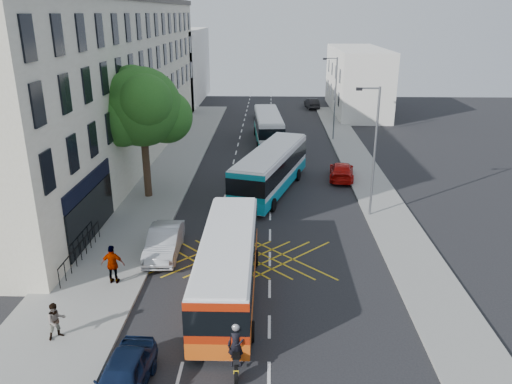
# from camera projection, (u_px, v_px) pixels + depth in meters

# --- Properties ---
(ground) EXTENTS (120.00, 120.00, 0.00)m
(ground) POSITION_uv_depth(u_px,v_px,m) (269.00, 327.00, 20.52)
(ground) COLOR black
(ground) RESTS_ON ground
(pavement_left) EXTENTS (5.00, 70.00, 0.15)m
(pavement_left) POSITION_uv_depth(u_px,v_px,m) (149.00, 196.00, 34.84)
(pavement_left) COLOR gray
(pavement_left) RESTS_ON ground
(pavement_right) EXTENTS (3.00, 70.00, 0.15)m
(pavement_right) POSITION_uv_depth(u_px,v_px,m) (379.00, 199.00, 34.39)
(pavement_right) COLOR gray
(pavement_right) RESTS_ON ground
(terrace_main) EXTENTS (8.30, 45.00, 13.50)m
(terrace_main) POSITION_uv_depth(u_px,v_px,m) (104.00, 81.00, 41.65)
(terrace_main) COLOR beige
(terrace_main) RESTS_ON ground
(terrace_far) EXTENTS (8.00, 20.00, 10.00)m
(terrace_far) POSITION_uv_depth(u_px,v_px,m) (173.00, 66.00, 70.93)
(terrace_far) COLOR silver
(terrace_far) RESTS_ON ground
(building_right) EXTENTS (6.00, 18.00, 8.00)m
(building_right) POSITION_uv_depth(u_px,v_px,m) (357.00, 80.00, 63.99)
(building_right) COLOR silver
(building_right) RESTS_ON ground
(street_tree) EXTENTS (6.30, 5.70, 8.80)m
(street_tree) POSITION_uv_depth(u_px,v_px,m) (142.00, 108.00, 32.70)
(street_tree) COLOR #382619
(street_tree) RESTS_ON pavement_left
(lamp_near) EXTENTS (1.45, 0.15, 8.00)m
(lamp_near) POSITION_uv_depth(u_px,v_px,m) (374.00, 146.00, 30.07)
(lamp_near) COLOR slate
(lamp_near) RESTS_ON pavement_right
(lamp_far) EXTENTS (1.45, 0.15, 8.00)m
(lamp_far) POSITION_uv_depth(u_px,v_px,m) (334.00, 94.00, 48.87)
(lamp_far) COLOR slate
(lamp_far) RESTS_ON pavement_right
(railings) EXTENTS (0.08, 5.60, 1.14)m
(railings) POSITION_uv_depth(u_px,v_px,m) (81.00, 250.00, 25.53)
(railings) COLOR black
(railings) RESTS_ON pavement_left
(bus_near) EXTENTS (2.59, 10.26, 2.88)m
(bus_near) POSITION_uv_depth(u_px,v_px,m) (228.00, 265.00, 22.38)
(bus_near) COLOR silver
(bus_near) RESTS_ON ground
(bus_mid) EXTENTS (5.63, 11.34, 3.11)m
(bus_mid) POSITION_uv_depth(u_px,v_px,m) (271.00, 170.00, 35.52)
(bus_mid) COLOR silver
(bus_mid) RESTS_ON ground
(bus_far) EXTENTS (3.12, 10.38, 2.88)m
(bus_far) POSITION_uv_depth(u_px,v_px,m) (268.00, 127.00, 49.46)
(bus_far) COLOR silver
(bus_far) RESTS_ON ground
(motorbike) EXTENTS (0.67, 2.18, 1.93)m
(motorbike) POSITION_uv_depth(u_px,v_px,m) (236.00, 347.00, 17.84)
(motorbike) COLOR black
(motorbike) RESTS_ON ground
(parked_car_blue) EXTENTS (1.80, 4.03, 1.35)m
(parked_car_blue) POSITION_uv_depth(u_px,v_px,m) (123.00, 378.00, 16.67)
(parked_car_blue) COLOR #0D1A36
(parked_car_blue) RESTS_ON ground
(parked_car_silver) EXTENTS (1.71, 4.58, 1.49)m
(parked_car_silver) POSITION_uv_depth(u_px,v_px,m) (164.00, 242.00, 26.39)
(parked_car_silver) COLOR #AFB2B7
(parked_car_silver) RESTS_ON ground
(red_hatchback) EXTENTS (2.35, 4.65, 1.29)m
(red_hatchback) POSITION_uv_depth(u_px,v_px,m) (342.00, 171.00, 38.56)
(red_hatchback) COLOR #B90B07
(red_hatchback) RESTS_ON ground
(distant_car_grey) EXTENTS (2.23, 4.53, 1.24)m
(distant_car_grey) POSITION_uv_depth(u_px,v_px,m) (263.00, 113.00, 60.60)
(distant_car_grey) COLOR #44464D
(distant_car_grey) RESTS_ON ground
(distant_car_dark) EXTENTS (1.94, 4.15, 1.32)m
(distant_car_dark) POSITION_uv_depth(u_px,v_px,m) (312.00, 103.00, 67.10)
(distant_car_dark) COLOR black
(distant_car_dark) RESTS_ON ground
(pedestrian_near) EXTENTS (0.94, 0.92, 1.52)m
(pedestrian_near) POSITION_uv_depth(u_px,v_px,m) (56.00, 321.00, 19.36)
(pedestrian_near) COLOR gray
(pedestrian_near) RESTS_ON pavement_left
(pedestrian_far) EXTENTS (1.14, 0.52, 1.91)m
(pedestrian_far) POSITION_uv_depth(u_px,v_px,m) (113.00, 264.00, 23.28)
(pedestrian_far) COLOR gray
(pedestrian_far) RESTS_ON pavement_left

